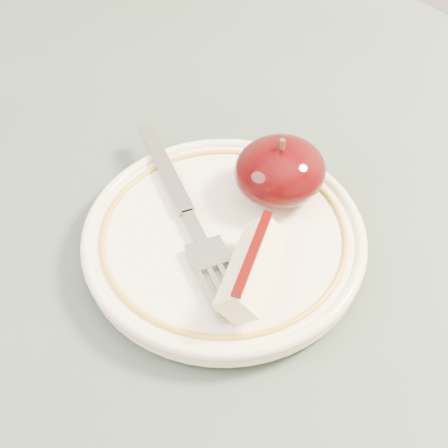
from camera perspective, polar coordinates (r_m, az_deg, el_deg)
table at (r=0.52m, az=-4.62°, el=-11.04°), size 0.90×0.90×0.75m
plate at (r=0.45m, az=0.00°, el=-1.19°), size 0.21×0.21×0.02m
apple_half at (r=0.46m, az=5.13°, el=4.89°), size 0.07×0.07×0.05m
apple_wedge at (r=0.41m, az=2.59°, el=-4.05°), size 0.08×0.07×0.03m
fork at (r=0.45m, az=-3.30°, el=0.92°), size 0.08×0.20×0.00m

